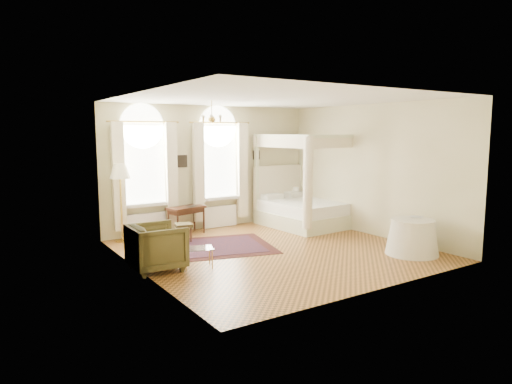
{
  "coord_description": "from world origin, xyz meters",
  "views": [
    {
      "loc": [
        -5.71,
        -8.01,
        2.6
      ],
      "look_at": [
        -0.24,
        0.4,
        1.28
      ],
      "focal_mm": 32.0,
      "sensor_mm": 36.0,
      "label": 1
    }
  ],
  "objects_px": {
    "nightstand": "(296,209)",
    "side_table": "(412,237)",
    "stool": "(184,227)",
    "coffee_table": "(198,250)",
    "canopy_bed": "(304,205)",
    "floor_lamp": "(120,175)",
    "writing_desk": "(186,211)",
    "armchair": "(157,247)"
  },
  "relations": [
    {
      "from": "nightstand",
      "to": "side_table",
      "type": "bearing_deg",
      "value": -95.14
    },
    {
      "from": "stool",
      "to": "coffee_table",
      "type": "height_order",
      "value": "stool"
    },
    {
      "from": "nightstand",
      "to": "stool",
      "type": "relative_size",
      "value": 1.23
    },
    {
      "from": "canopy_bed",
      "to": "floor_lamp",
      "type": "height_order",
      "value": "canopy_bed"
    },
    {
      "from": "floor_lamp",
      "to": "stool",
      "type": "bearing_deg",
      "value": -34.6
    },
    {
      "from": "nightstand",
      "to": "side_table",
      "type": "distance_m",
      "value": 4.56
    },
    {
      "from": "writing_desk",
      "to": "nightstand",
      "type": "bearing_deg",
      "value": 2.21
    },
    {
      "from": "stool",
      "to": "canopy_bed",
      "type": "bearing_deg",
      "value": -1.79
    },
    {
      "from": "nightstand",
      "to": "coffee_table",
      "type": "bearing_deg",
      "value": -147.88
    },
    {
      "from": "coffee_table",
      "to": "floor_lamp",
      "type": "relative_size",
      "value": 0.36
    },
    {
      "from": "armchair",
      "to": "floor_lamp",
      "type": "xyz_separation_m",
      "value": [
        0.14,
        2.64,
        1.15
      ]
    },
    {
      "from": "writing_desk",
      "to": "stool",
      "type": "bearing_deg",
      "value": -118.92
    },
    {
      "from": "nightstand",
      "to": "side_table",
      "type": "xyz_separation_m",
      "value": [
        -0.41,
        -4.55,
        0.09
      ]
    },
    {
      "from": "canopy_bed",
      "to": "nightstand",
      "type": "relative_size",
      "value": 4.44
    },
    {
      "from": "floor_lamp",
      "to": "side_table",
      "type": "relative_size",
      "value": 1.68
    },
    {
      "from": "floor_lamp",
      "to": "side_table",
      "type": "height_order",
      "value": "floor_lamp"
    },
    {
      "from": "nightstand",
      "to": "floor_lamp",
      "type": "xyz_separation_m",
      "value": [
        -5.26,
        0.0,
        1.31
      ]
    },
    {
      "from": "canopy_bed",
      "to": "writing_desk",
      "type": "distance_m",
      "value": 3.31
    },
    {
      "from": "coffee_table",
      "to": "canopy_bed",
      "type": "bearing_deg",
      "value": 25.15
    },
    {
      "from": "canopy_bed",
      "to": "stool",
      "type": "distance_m",
      "value": 3.6
    },
    {
      "from": "writing_desk",
      "to": "side_table",
      "type": "bearing_deg",
      "value": -53.6
    },
    {
      "from": "stool",
      "to": "side_table",
      "type": "bearing_deg",
      "value": -45.54
    },
    {
      "from": "stool",
      "to": "coffee_table",
      "type": "xyz_separation_m",
      "value": [
        -0.64,
        -2.1,
        -0.01
      ]
    },
    {
      "from": "canopy_bed",
      "to": "armchair",
      "type": "height_order",
      "value": "canopy_bed"
    },
    {
      "from": "nightstand",
      "to": "armchair",
      "type": "relative_size",
      "value": 0.59
    },
    {
      "from": "stool",
      "to": "nightstand",
      "type": "bearing_deg",
      "value": 11.76
    },
    {
      "from": "stool",
      "to": "armchair",
      "type": "height_order",
      "value": "armchair"
    },
    {
      "from": "stool",
      "to": "writing_desk",
      "type": "bearing_deg",
      "value": 61.08
    },
    {
      "from": "stool",
      "to": "floor_lamp",
      "type": "distance_m",
      "value": 1.92
    },
    {
      "from": "armchair",
      "to": "stool",
      "type": "bearing_deg",
      "value": -35.59
    },
    {
      "from": "nightstand",
      "to": "stool",
      "type": "bearing_deg",
      "value": -168.24
    },
    {
      "from": "stool",
      "to": "armchair",
      "type": "xyz_separation_m",
      "value": [
        -1.36,
        -1.8,
        0.08
      ]
    },
    {
      "from": "coffee_table",
      "to": "floor_lamp",
      "type": "distance_m",
      "value": 3.24
    },
    {
      "from": "side_table",
      "to": "floor_lamp",
      "type": "bearing_deg",
      "value": 136.88
    },
    {
      "from": "canopy_bed",
      "to": "writing_desk",
      "type": "height_order",
      "value": "canopy_bed"
    },
    {
      "from": "writing_desk",
      "to": "side_table",
      "type": "relative_size",
      "value": 0.94
    },
    {
      "from": "floor_lamp",
      "to": "writing_desk",
      "type": "bearing_deg",
      "value": -5.01
    },
    {
      "from": "coffee_table",
      "to": "side_table",
      "type": "bearing_deg",
      "value": -20.55
    },
    {
      "from": "canopy_bed",
      "to": "armchair",
      "type": "bearing_deg",
      "value": -161.13
    },
    {
      "from": "canopy_bed",
      "to": "armchair",
      "type": "distance_m",
      "value": 5.23
    },
    {
      "from": "coffee_table",
      "to": "nightstand",
      "type": "bearing_deg",
      "value": 32.12
    },
    {
      "from": "nightstand",
      "to": "writing_desk",
      "type": "xyz_separation_m",
      "value": [
        -3.66,
        -0.14,
        0.33
      ]
    }
  ]
}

